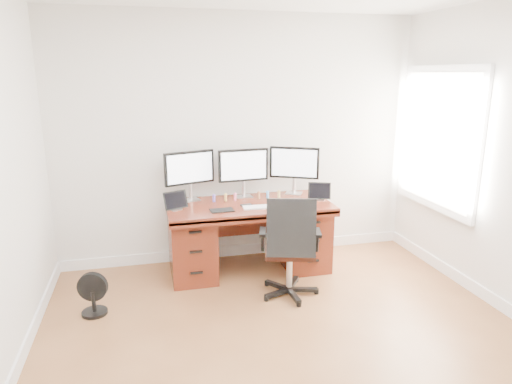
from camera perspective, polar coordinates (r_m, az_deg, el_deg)
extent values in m
plane|color=brown|center=(3.52, 6.32, -21.47)|extent=(4.50, 4.50, 0.00)
cube|color=silver|center=(5.06, -2.06, 6.48)|extent=(4.00, 0.10, 2.70)
cube|color=white|center=(5.17, 21.86, 6.17)|extent=(0.04, 1.30, 1.50)
cube|color=white|center=(5.15, 21.68, 6.17)|extent=(0.01, 1.15, 1.35)
cube|color=#591F11|center=(4.76, -0.87, -1.73)|extent=(1.70, 0.80, 0.05)
cube|color=#591F11|center=(4.82, -8.00, -6.39)|extent=(0.45, 0.70, 0.70)
cube|color=#591F11|center=(5.07, 5.77, -5.23)|extent=(0.45, 0.70, 0.70)
cube|color=#44170C|center=(5.11, -1.62, -3.23)|extent=(0.74, 0.03, 0.40)
cylinder|color=black|center=(4.52, 4.14, -12.10)|extent=(0.66, 0.66, 0.08)
cylinder|color=silver|center=(4.42, 4.19, -9.45)|extent=(0.06, 0.06, 0.38)
cube|color=#34170F|center=(4.35, 4.24, -7.16)|extent=(0.56, 0.55, 0.07)
cube|color=black|center=(4.05, 4.43, -4.51)|extent=(0.43, 0.16, 0.52)
cube|color=black|center=(4.28, 0.83, -5.01)|extent=(0.12, 0.24, 0.03)
cube|color=black|center=(4.30, 7.71, -5.04)|extent=(0.12, 0.24, 0.03)
cylinder|color=black|center=(4.42, -19.51, -13.99)|extent=(0.22, 0.22, 0.03)
cylinder|color=black|center=(4.37, -19.63, -12.75)|extent=(0.04, 0.04, 0.19)
cylinder|color=black|center=(4.31, -19.78, -11.19)|extent=(0.27, 0.11, 0.26)
cube|color=silver|center=(4.92, -8.18, -0.98)|extent=(0.21, 0.19, 0.01)
cylinder|color=silver|center=(4.90, -8.21, -0.02)|extent=(0.04, 0.04, 0.18)
cube|color=black|center=(4.84, -8.33, 3.02)|extent=(0.54, 0.20, 0.35)
cube|color=white|center=(4.82, -8.23, 2.98)|extent=(0.48, 0.15, 0.30)
cube|color=silver|center=(5.01, -1.57, -0.56)|extent=(0.19, 0.15, 0.01)
cylinder|color=silver|center=(4.99, -1.57, 0.39)|extent=(0.04, 0.04, 0.18)
cube|color=black|center=(4.93, -1.60, 3.37)|extent=(0.55, 0.07, 0.35)
cube|color=white|center=(4.91, -1.53, 3.33)|extent=(0.50, 0.04, 0.30)
cube|color=silver|center=(5.16, 4.73, -0.15)|extent=(0.22, 0.21, 0.01)
cylinder|color=silver|center=(5.14, 4.75, 0.77)|extent=(0.04, 0.04, 0.18)
cube|color=black|center=(5.08, 4.82, 3.67)|extent=(0.50, 0.29, 0.35)
cube|color=white|center=(5.06, 4.78, 3.63)|extent=(0.44, 0.24, 0.30)
cube|color=silver|center=(4.60, -9.96, -2.15)|extent=(0.12, 0.11, 0.01)
cube|color=black|center=(4.58, -10.01, -1.02)|extent=(0.25, 0.15, 0.17)
cube|color=silver|center=(4.93, 7.93, -0.93)|extent=(0.12, 0.11, 0.01)
cube|color=black|center=(4.91, 7.97, 0.13)|extent=(0.25, 0.15, 0.17)
cube|color=silver|center=(4.60, 0.17, -1.90)|extent=(0.29, 0.13, 0.01)
cube|color=silver|center=(4.68, 3.03, -1.67)|extent=(0.13, 0.13, 0.01)
cube|color=black|center=(4.52, -4.26, -2.29)|extent=(0.24, 0.16, 0.01)
cube|color=black|center=(4.69, -1.24, -1.63)|extent=(0.12, 0.07, 0.01)
cylinder|color=#765BCE|center=(4.83, -5.28, -0.91)|extent=(0.03, 0.03, 0.06)
sphere|color=#765BCE|center=(4.82, -5.29, -0.45)|extent=(0.03, 0.03, 0.03)
cylinder|color=#E6B752|center=(4.85, -3.82, -0.82)|extent=(0.03, 0.03, 0.06)
sphere|color=#E6B752|center=(4.84, -3.82, -0.36)|extent=(0.03, 0.03, 0.03)
cylinder|color=pink|center=(4.87, -2.63, -0.74)|extent=(0.03, 0.03, 0.06)
sphere|color=pink|center=(4.86, -2.63, -0.28)|extent=(0.03, 0.03, 0.03)
cylinder|color=#925C39|center=(4.92, 0.35, -0.55)|extent=(0.03, 0.03, 0.06)
sphere|color=#925C39|center=(4.91, 0.35, -0.10)|extent=(0.03, 0.03, 0.03)
cylinder|color=#52A0EA|center=(4.95, 1.46, -0.48)|extent=(0.03, 0.03, 0.06)
sphere|color=#52A0EA|center=(4.94, 1.46, -0.03)|extent=(0.03, 0.03, 0.03)
cylinder|color=#D8C56B|center=(4.98, 2.88, -0.38)|extent=(0.03, 0.03, 0.06)
sphere|color=#D8C56B|center=(4.97, 2.89, 0.06)|extent=(0.03, 0.03, 0.03)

